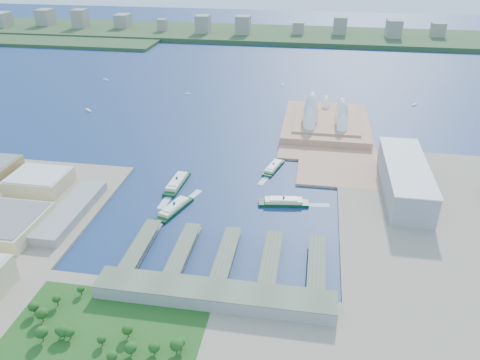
% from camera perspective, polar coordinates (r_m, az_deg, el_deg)
% --- Properties ---
extents(ground, '(3000.00, 3000.00, 0.00)m').
position_cam_1_polar(ground, '(510.71, -1.62, -4.38)').
color(ground, '#102A4F').
rests_on(ground, ground).
extents(east_land, '(240.00, 500.00, 3.00)m').
position_cam_1_polar(east_land, '(487.18, 26.47, -9.38)').
color(east_land, gray).
rests_on(east_land, ground).
extents(peninsula, '(135.00, 220.00, 3.00)m').
position_cam_1_polar(peninsula, '(735.32, 10.56, 5.85)').
color(peninsula, tan).
rests_on(peninsula, ground).
extents(far_shore, '(2200.00, 260.00, 12.00)m').
position_cam_1_polar(far_shore, '(1430.39, 6.11, 17.15)').
color(far_shore, '#2D4926').
rests_on(far_shore, ground).
extents(opera_house, '(134.00, 180.00, 58.00)m').
position_cam_1_polar(opera_house, '(743.36, 10.57, 8.61)').
color(opera_house, white).
rests_on(opera_house, peninsula).
extents(toaster_building, '(45.00, 155.00, 35.00)m').
position_cam_1_polar(toaster_building, '(573.67, 19.45, 0.13)').
color(toaster_building, gray).
rests_on(toaster_building, east_land).
extents(ferry_wharves, '(184.00, 90.00, 9.30)m').
position_cam_1_polar(ferry_wharves, '(445.41, -1.67, -9.15)').
color(ferry_wharves, '#4F5D46').
rests_on(ferry_wharves, ground).
extents(terminal_building, '(200.00, 28.00, 12.00)m').
position_cam_1_polar(terminal_building, '(397.27, -3.21, -13.83)').
color(terminal_building, gray).
rests_on(terminal_building, south_land).
extents(park, '(150.00, 110.00, 16.00)m').
position_cam_1_polar(park, '(379.75, -16.77, -17.32)').
color(park, '#194714').
rests_on(park, south_land).
extents(far_skyline, '(1900.00, 140.00, 55.00)m').
position_cam_1_polar(far_skyline, '(1404.80, 6.12, 18.35)').
color(far_skyline, gray).
rests_on(far_skyline, far_shore).
extents(ferry_a, '(19.30, 61.55, 11.48)m').
position_cam_1_polar(ferry_a, '(572.59, -7.70, -0.13)').
color(ferry_a, '#0D361B').
rests_on(ferry_a, ground).
extents(ferry_b, '(25.61, 51.63, 9.46)m').
position_cam_1_polar(ferry_b, '(608.07, 4.11, 1.72)').
color(ferry_b, '#0D361B').
rests_on(ferry_b, ground).
extents(ferry_c, '(31.48, 58.41, 10.73)m').
position_cam_1_polar(ferry_c, '(521.86, -8.01, -3.21)').
color(ferry_c, '#0D361B').
rests_on(ferry_c, ground).
extents(ferry_d, '(57.63, 21.50, 10.64)m').
position_cam_1_polar(ferry_d, '(530.46, 5.34, -2.49)').
color(ferry_d, '#0D361B').
rests_on(ferry_d, ground).
extents(boat_a, '(14.44, 13.45, 3.05)m').
position_cam_1_polar(boat_a, '(854.94, -17.99, 8.13)').
color(boat_a, white).
rests_on(boat_a, ground).
extents(boat_b, '(8.85, 3.63, 2.34)m').
position_cam_1_polar(boat_b, '(906.94, -6.42, 10.41)').
color(boat_b, white).
rests_on(boat_b, ground).
extents(boat_c, '(9.87, 12.28, 2.78)m').
position_cam_1_polar(boat_c, '(896.69, 20.49, 8.61)').
color(boat_c, white).
rests_on(boat_c, ground).
extents(boat_d, '(14.02, 10.30, 2.45)m').
position_cam_1_polar(boat_d, '(1032.26, -16.04, 11.71)').
color(boat_d, white).
rests_on(boat_d, ground).
extents(boat_e, '(4.13, 11.07, 2.67)m').
position_cam_1_polar(boat_e, '(961.47, 5.20, 11.51)').
color(boat_e, white).
rests_on(boat_e, ground).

